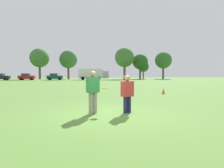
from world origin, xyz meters
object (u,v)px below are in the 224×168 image
traffic_cone (163,91)px  box_truck (93,74)px  player_thrower (93,90)px  player_defender (127,92)px  parked_car_near_left (0,77)px  parked_car_mid_left (27,77)px  frisbee (105,89)px  bystander_sideline_watcher (124,77)px  parked_car_center (55,77)px

traffic_cone → box_truck: 41.07m
player_thrower → player_defender: 1.36m
parked_car_near_left → parked_car_mid_left: same height
frisbee → bystander_sideline_watcher: size_ratio=0.17×
player_thrower → traffic_cone: size_ratio=3.46×
parked_car_center → parked_car_mid_left: bearing=174.0°
frisbee → bystander_sideline_watcher: (10.89, 41.15, -0.08)m
player_thrower → frisbee: player_thrower is taller
player_thrower → traffic_cone: bearing=47.8°
parked_car_mid_left → box_truck: bearing=-2.3°
player_thrower → box_truck: box_truck is taller
parked_car_mid_left → box_truck: (18.04, -0.73, 0.83)m
parked_car_center → player_defender: bearing=-80.2°
player_thrower → player_defender: (1.35, -0.10, -0.11)m
parked_car_mid_left → box_truck: box_truck is taller
player_thrower → parked_car_center: (-6.91, 47.61, -0.01)m
frisbee → box_truck: size_ratio=0.03×
box_truck → bystander_sideline_watcher: bearing=-39.5°
player_defender → traffic_cone: player_defender is taller
player_defender → parked_car_center: bearing=99.8°
traffic_cone → parked_car_mid_left: parked_car_mid_left is taller
frisbee → box_truck: bearing=86.2°
player_thrower → parked_car_near_left: bearing=113.6°
player_defender → parked_car_mid_left: 51.00m
traffic_cone → parked_car_mid_left: (-20.50, 41.70, 0.69)m
parked_car_near_left → bystander_sideline_watcher: bearing=-10.0°
parked_car_mid_left → bystander_sideline_watcher: 26.77m
traffic_cone → player_thrower: bearing=-132.2°
player_thrower → frisbee: size_ratio=6.13×
frisbee → parked_car_near_left: (-20.97, 46.77, -0.04)m
player_thrower → parked_car_near_left: (-20.47, 46.89, -0.01)m
box_truck → bystander_sideline_watcher: 10.10m
parked_car_center → traffic_cone: bearing=-72.4°
player_thrower → traffic_cone: player_thrower is taller
box_truck → bystander_sideline_watcher: box_truck is taller
traffic_cone → parked_car_mid_left: 46.47m
player_defender → parked_car_mid_left: bearing=108.0°
player_defender → box_truck: size_ratio=0.18×
frisbee → bystander_sideline_watcher: bearing=75.2°
frisbee → player_defender: bearing=-14.3°
frisbee → box_truck: (3.12, 47.55, 0.79)m
traffic_cone → parked_car_center: parked_car_center is taller
box_truck → frisbee: bearing=-93.8°
parked_car_near_left → parked_car_mid_left: size_ratio=1.00×
parked_car_center → box_truck: size_ratio=0.49×
player_thrower → bystander_sideline_watcher: 42.82m
parked_car_center → frisbee: bearing=-81.1°
parked_car_center → player_thrower: bearing=-81.7°
player_thrower → player_defender: size_ratio=1.11×
parked_car_near_left → parked_car_mid_left: 6.23m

